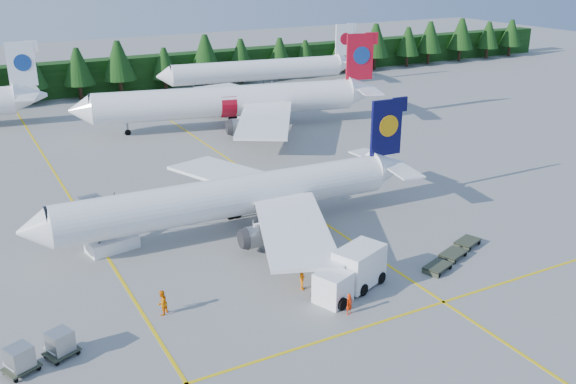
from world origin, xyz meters
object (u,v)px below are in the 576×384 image
airliner_red (222,102)px  airstairs (110,240)px  airliner_navy (223,199)px  service_truck (350,272)px

airliner_red → airstairs: airliner_red is taller
airliner_navy → airstairs: airliner_navy is taller
airliner_red → service_truck: (-10.41, -48.98, -2.32)m
airstairs → service_truck: 21.45m
airliner_red → service_truck: size_ratio=6.33×
airliner_navy → airstairs: (-10.07, 1.37, -2.39)m
airliner_navy → airliner_red: (14.46, 34.22, 0.67)m
airstairs → airliner_red: bearing=42.4°
airliner_navy → airliner_red: 37.16m
airliner_navy → service_truck: airliner_navy is taller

